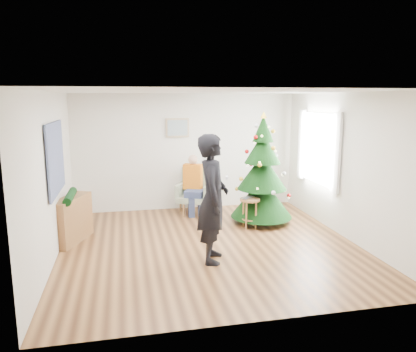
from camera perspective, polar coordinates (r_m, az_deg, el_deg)
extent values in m
plane|color=brown|center=(7.09, 0.21, -9.70)|extent=(5.00, 5.00, 0.00)
plane|color=white|center=(6.64, 0.23, 11.80)|extent=(5.00, 5.00, 0.00)
plane|color=silver|center=(9.18, -3.07, 3.39)|extent=(5.00, 0.00, 5.00)
plane|color=silver|center=(4.39, 7.12, -4.96)|extent=(5.00, 0.00, 5.00)
plane|color=silver|center=(6.69, -21.20, -0.13)|extent=(0.00, 5.00, 5.00)
plane|color=silver|center=(7.66, 18.82, 1.34)|extent=(0.00, 5.00, 5.00)
cube|color=white|center=(8.49, 15.31, 3.78)|extent=(0.04, 1.30, 1.40)
cube|color=white|center=(7.82, 17.61, 3.07)|extent=(0.05, 0.25, 1.50)
cube|color=white|center=(9.14, 13.01, 4.37)|extent=(0.05, 0.25, 1.50)
cylinder|color=#3F2816|center=(8.40, 7.48, -5.46)|extent=(0.10, 0.10, 0.29)
cone|color=black|center=(8.30, 7.54, -2.93)|extent=(1.24, 1.24, 0.81)
cone|color=black|center=(8.19, 7.63, 0.64)|extent=(0.99, 0.99, 0.72)
cone|color=black|center=(8.12, 7.72, 3.96)|extent=(0.73, 0.73, 0.62)
cone|color=black|center=(8.09, 7.79, 6.64)|extent=(0.42, 0.42, 0.53)
cone|color=gold|center=(8.07, 7.83, 8.53)|extent=(0.13, 0.13, 0.13)
cylinder|color=brown|center=(7.89, 5.91, -3.34)|extent=(0.39, 0.39, 0.04)
cylinder|color=brown|center=(7.99, 5.85, -6.05)|extent=(0.29, 0.29, 0.02)
imported|color=silver|center=(7.88, 5.91, -3.11)|extent=(0.38, 0.37, 0.03)
cube|color=gray|center=(8.88, -1.98, -3.15)|extent=(0.86, 0.84, 0.12)
cube|color=gray|center=(9.08, -1.55, -0.64)|extent=(0.66, 0.38, 0.60)
cube|color=gray|center=(8.93, -3.95, -2.04)|extent=(0.30, 0.52, 0.30)
cube|color=gray|center=(8.78, 0.01, -2.24)|extent=(0.30, 0.52, 0.30)
cube|color=navy|center=(8.78, -1.90, -2.44)|extent=(0.51, 0.52, 0.14)
cube|color=#CC6713|center=(8.91, -2.15, -0.07)|extent=(0.45, 0.36, 0.55)
sphere|color=tan|center=(8.83, -2.14, 2.32)|extent=(0.21, 0.21, 0.21)
imported|color=black|center=(6.18, 0.68, -3.22)|extent=(0.64, 0.82, 1.98)
cube|color=white|center=(6.13, 2.67, -0.19)|extent=(0.07, 0.13, 0.04)
cube|color=brown|center=(7.54, -18.63, -5.82)|extent=(0.66, 1.04, 0.80)
cylinder|color=black|center=(7.44, -18.82, -2.71)|extent=(0.14, 0.90, 0.14)
cube|color=black|center=(6.94, -20.63, 2.37)|extent=(0.03, 1.50, 1.15)
cube|color=tan|center=(9.06, -4.33, 6.78)|extent=(0.52, 0.03, 0.42)
cube|color=gray|center=(9.04, -4.31, 6.77)|extent=(0.44, 0.02, 0.34)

